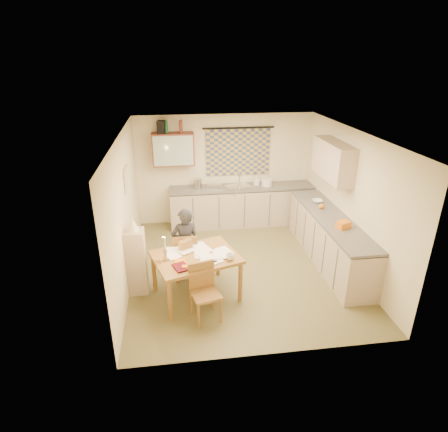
{
  "coord_description": "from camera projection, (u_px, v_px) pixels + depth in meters",
  "views": [
    {
      "loc": [
        -1.13,
        -5.99,
        3.68
      ],
      "look_at": [
        -0.29,
        0.2,
        0.98
      ],
      "focal_mm": 30.0,
      "sensor_mm": 36.0,
      "label": 1
    }
  ],
  "objects": [
    {
      "name": "soap_bottle",
      "position": [
        256.0,
        181.0,
        8.55
      ],
      "size": [
        0.15,
        0.15,
        0.21
      ],
      "primitive_type": "imported",
      "rotation": [
        0.0,
        0.0,
        0.3
      ],
      "color": "white",
      "rests_on": "counter_back"
    },
    {
      "name": "stove",
      "position": [
        355.0,
        270.0,
        6.11
      ],
      "size": [
        0.58,
        0.58,
        0.9
      ],
      "color": "white",
      "rests_on": "floor"
    },
    {
      "name": "book",
      "position": [
        175.0,
        263.0,
        5.69
      ],
      "size": [
        0.25,
        0.29,
        0.02
      ],
      "primitive_type": "imported",
      "rotation": [
        0.0,
        0.0,
        0.15
      ],
      "color": "orange",
      "rests_on": "dining_table"
    },
    {
      "name": "upper_cabinet_right",
      "position": [
        333.0,
        160.0,
        7.04
      ],
      "size": [
        0.34,
        1.3,
        0.7
      ],
      "primitive_type": "cube",
      "color": "tan",
      "rests_on": "wall_right"
    },
    {
      "name": "shelf_stand",
      "position": [
        136.0,
        262.0,
        6.11
      ],
      "size": [
        0.32,
        0.3,
        1.13
      ],
      "primitive_type": "cube",
      "color": "tan",
      "rests_on": "floor"
    },
    {
      "name": "wall_left",
      "position": [
        125.0,
        211.0,
        6.31
      ],
      "size": [
        0.02,
        4.5,
        2.5
      ],
      "primitive_type": "cube",
      "color": "beige",
      "rests_on": "floor"
    },
    {
      "name": "counter_right",
      "position": [
        329.0,
        239.0,
        7.12
      ],
      "size": [
        0.62,
        2.95,
        0.92
      ],
      "color": "tan",
      "rests_on": "floor"
    },
    {
      "name": "dining_table",
      "position": [
        196.0,
        276.0,
        6.07
      ],
      "size": [
        1.52,
        1.32,
        0.75
      ],
      "rotation": [
        0.0,
        0.0,
        0.3
      ],
      "color": "brown",
      "rests_on": "floor"
    },
    {
      "name": "candle_flame",
      "position": [
        163.0,
        237.0,
        5.62
      ],
      "size": [
        0.02,
        0.02,
        0.02
      ],
      "primitive_type": "sphere",
      "color": "#FFCC66",
      "rests_on": "dining_table"
    },
    {
      "name": "person",
      "position": [
        186.0,
        245.0,
        6.45
      ],
      "size": [
        0.57,
        0.44,
        1.34
      ],
      "primitive_type": "imported",
      "rotation": [
        0.0,
        0.0,
        3.27
      ],
      "color": "black",
      "rests_on": "floor"
    },
    {
      "name": "orange_box",
      "position": [
        186.0,
        267.0,
        5.57
      ],
      "size": [
        0.12,
        0.08,
        0.04
      ],
      "primitive_type": "cube",
      "rotation": [
        0.0,
        0.0,
        -0.04
      ],
      "color": "orange",
      "rests_on": "dining_table"
    },
    {
      "name": "orange_bag",
      "position": [
        343.0,
        225.0,
        6.46
      ],
      "size": [
        0.26,
        0.22,
        0.12
      ],
      "primitive_type": "cube",
      "rotation": [
        0.0,
        0.0,
        0.33
      ],
      "color": "orange",
      "rests_on": "counter_right"
    },
    {
      "name": "bottle_green",
      "position": [
        166.0,
        127.0,
        7.88
      ],
      "size": [
        0.09,
        0.09,
        0.26
      ],
      "primitive_type": "cylinder",
      "rotation": [
        0.0,
        0.0,
        -0.29
      ],
      "color": "#195926",
      "rests_on": "wall_cabinet"
    },
    {
      "name": "magazine",
      "position": [
        175.0,
        269.0,
        5.54
      ],
      "size": [
        0.38,
        0.4,
        0.03
      ],
      "primitive_type": "imported",
      "rotation": [
        0.0,
        0.0,
        0.37
      ],
      "color": "maroon",
      "rests_on": "dining_table"
    },
    {
      "name": "tap",
      "position": [
        240.0,
        178.0,
        8.61
      ],
      "size": [
        0.03,
        0.03,
        0.28
      ],
      "primitive_type": "cylinder",
      "rotation": [
        0.0,
        0.0,
        -0.16
      ],
      "color": "silver",
      "rests_on": "counter_back"
    },
    {
      "name": "chair_far",
      "position": [
        186.0,
        264.0,
        6.61
      ],
      "size": [
        0.41,
        0.41,
        0.89
      ],
      "rotation": [
        0.0,
        0.0,
        3.15
      ],
      "color": "brown",
      "rests_on": "floor"
    },
    {
      "name": "lampshade",
      "position": [
        132.0,
        224.0,
        5.84
      ],
      "size": [
        0.2,
        0.2,
        0.22
      ],
      "primitive_type": "cone",
      "color": "beige",
      "rests_on": "shelf_stand"
    },
    {
      "name": "wall_front",
      "position": [
        276.0,
        274.0,
        4.5
      ],
      "size": [
        4.0,
        0.02,
        2.5
      ],
      "primitive_type": "cube",
      "color": "beige",
      "rests_on": "floor"
    },
    {
      "name": "ceiling",
      "position": [
        244.0,
        133.0,
        6.05
      ],
      "size": [
        4.0,
        4.5,
        0.02
      ],
      "primitive_type": "cube",
      "color": "white",
      "rests_on": "floor"
    },
    {
      "name": "mug",
      "position": [
        230.0,
        257.0,
        5.79
      ],
      "size": [
        0.24,
        0.24,
        0.1
      ],
      "primitive_type": "imported",
      "rotation": [
        0.0,
        0.0,
        0.55
      ],
      "color": "white",
      "rests_on": "dining_table"
    },
    {
      "name": "wall_right",
      "position": [
        351.0,
        200.0,
        6.8
      ],
      "size": [
        0.02,
        4.5,
        2.5
      ],
      "primitive_type": "cube",
      "color": "beige",
      "rests_on": "floor"
    },
    {
      "name": "speaker",
      "position": [
        161.0,
        127.0,
        7.87
      ],
      "size": [
        0.18,
        0.21,
        0.26
      ],
      "primitive_type": "cube",
      "rotation": [
        0.0,
        0.0,
        -0.1
      ],
      "color": "black",
      "rests_on": "wall_cabinet"
    },
    {
      "name": "papers",
      "position": [
        199.0,
        252.0,
        6.0
      ],
      "size": [
        1.15,
        0.9,
        0.02
      ],
      "rotation": [
        0.0,
        0.0,
        0.3
      ],
      "color": "white",
      "rests_on": "dining_table"
    },
    {
      "name": "counter_back",
      "position": [
        242.0,
        206.0,
        8.69
      ],
      "size": [
        3.3,
        0.62,
        0.92
      ],
      "color": "tan",
      "rests_on": "floor"
    },
    {
      "name": "curtain_rod",
      "position": [
        239.0,
        128.0,
        8.21
      ],
      "size": [
        1.6,
        0.04,
        0.04
      ],
      "primitive_type": "cylinder",
      "rotation": [
        0.0,
        1.57,
        0.0
      ],
      "color": "black",
      "rests_on": "wall_back"
    },
    {
      "name": "print_canvas",
      "position": [
        129.0,
        179.0,
        6.5
      ],
      "size": [
        0.01,
        0.42,
        0.32
      ],
      "primitive_type": "cube",
      "color": "silver",
      "rests_on": "wall_left"
    },
    {
      "name": "fruit_orange",
      "position": [
        321.0,
        206.0,
        7.27
      ],
      "size": [
        0.1,
        0.1,
        0.1
      ],
      "primitive_type": "sphere",
      "color": "orange",
      "rests_on": "counter_right"
    },
    {
      "name": "dish_rack",
      "position": [
        215.0,
        187.0,
        8.41
      ],
      "size": [
        0.39,
        0.34,
        0.06
      ],
      "primitive_type": "cube",
      "rotation": [
        0.0,
        0.0,
        -0.13
      ],
      "color": "silver",
      "rests_on": "counter_back"
    },
    {
      "name": "chair_near",
      "position": [
        205.0,
        302.0,
        5.59
      ],
      "size": [
        0.49,
        0.49,
        0.89
      ],
      "rotation": [
        0.0,
        0.0,
        0.25
      ],
      "color": "brown",
      "rests_on": "floor"
    },
    {
      "name": "bottle_brown",
      "position": [
        181.0,
        126.0,
        7.92
      ],
      "size": [
        0.07,
        0.07,
        0.26
      ],
      "primitive_type": "cylinder",
      "rotation": [
        0.0,
        0.0,
        0.01
      ],
      "color": "maroon",
      "rests_on": "wall_cabinet"
    },
    {
      "name": "eyeglasses",
      "position": [
        213.0,
        262.0,
        5.73
      ],
      "size": [
        0.14,
        0.07,
        0.02
      ],
      "primitive_type": "cube",
      "rotation": [
        0.0,
        0.0,
        0.23
      ],
      "color": "black",
      "rests_on": "dining_table"
    },
    {
      "name": "window_blind",
      "position": [
        238.0,
        152.0,
        8.45
      ],
      "size": [
        1.45,
        0.03,
        1.05
      ],
      "primitive_type": "cube",
      "color": "#364675",
      "rests_on": "wall_back"
    },
    {
      "name": "kettle",
      "position": [
        198.0,
        183.0,
        8.33
      ],
      "size": [
        0.23,
        0.23,
        0.24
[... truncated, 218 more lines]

